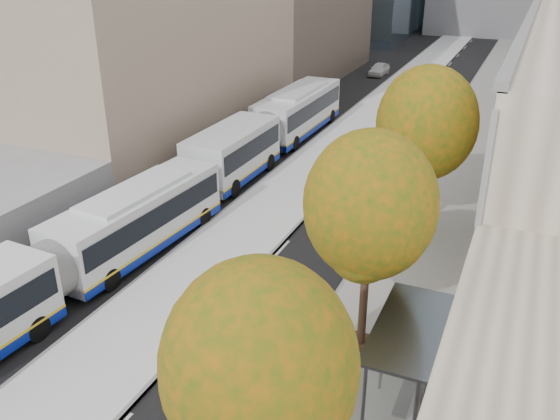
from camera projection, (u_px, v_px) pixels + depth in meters
The scene contains 9 objects.
bus_platform at pixel (347, 138), 41.51m from camera, with size 4.25×150.00×0.15m, color silver.
sidewalk at pixel (465, 153), 38.62m from camera, with size 4.75×150.00×0.08m, color gray.
bus_shelter at pixel (414, 340), 17.11m from camera, with size 1.90×4.40×2.53m.
tree_b at pixel (259, 367), 11.72m from camera, with size 4.00×4.00×6.97m.
tree_c at pixel (370, 205), 18.30m from camera, with size 4.20×4.20×7.28m.
tree_d at pixel (427, 123), 25.71m from camera, with size 4.40×4.40×7.60m.
bus_near at pixel (75, 256), 23.01m from camera, with size 3.55×16.99×2.81m.
bus_far at pixel (274, 127), 38.46m from camera, with size 2.86×18.47×3.08m.
distant_car at pixel (379, 69), 60.80m from camera, with size 1.49×3.71×1.26m, color silver.
Camera 1 is at (7.72, -3.42, 12.73)m, focal length 38.00 mm.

